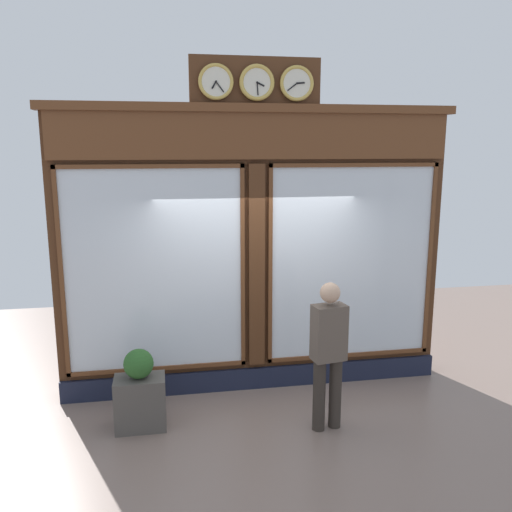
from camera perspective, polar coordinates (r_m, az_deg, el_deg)
shop_facade at (r=6.78m, az=-0.19°, el=0.73°), size 5.02×0.42×4.15m
pedestrian at (r=5.97m, az=7.76°, el=-9.93°), size 0.39×0.28×1.69m
planter_box at (r=6.32m, az=-12.27°, el=-15.09°), size 0.56×0.36×0.60m
planter_shrub at (r=6.12m, az=-12.46°, el=-11.20°), size 0.33×0.33×0.33m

